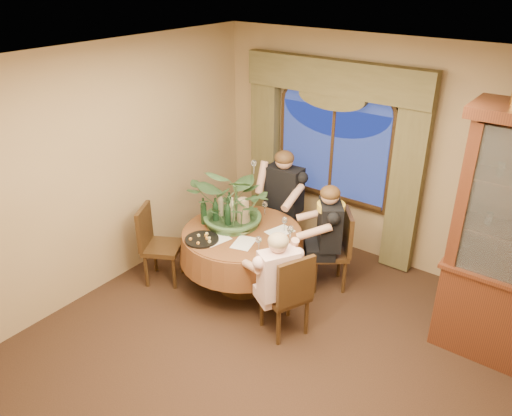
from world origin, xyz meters
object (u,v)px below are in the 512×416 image
Objects in this scene: wine_bottle_0 at (204,211)px; wine_bottle_2 at (216,211)px; chair_back at (275,215)px; chair_back_right at (329,250)px; chair_right at (284,292)px; chair_front_left at (162,245)px; wine_bottle_1 at (232,211)px; wine_bottle_4 at (221,205)px; person_back at (284,203)px; centerpiece_plant at (236,173)px; wine_bottle_3 at (229,205)px; stoneware_vase at (243,211)px; wine_bottle_5 at (228,215)px; dining_table at (242,259)px; person_pink at (278,287)px; person_scarf at (329,238)px; olive_bowl at (244,231)px.

wine_bottle_2 is at bearing 35.88° from wine_bottle_0.
chair_back_right is at bearing 148.70° from chair_back.
chair_front_left is (-1.69, -0.09, 0.00)m from chair_right.
wine_bottle_4 is (-0.20, 0.03, 0.00)m from wine_bottle_1.
person_back reaches higher than wine_bottle_1.
chair_front_left is 0.83× the size of centerpiece_plant.
wine_bottle_1 is 0.16m from wine_bottle_3.
stoneware_vase is 0.30m from wine_bottle_4.
person_back is at bearing 158.10° from chair_back.
chair_front_left is 2.91× the size of wine_bottle_1.
wine_bottle_1 is at bearing 77.04° from person_back.
person_back reaches higher than wine_bottle_5.
wine_bottle_1 is (-0.20, 0.08, 0.54)m from dining_table.
wine_bottle_0 is 1.00× the size of wine_bottle_1.
wine_bottle_5 is (-0.18, -0.03, 0.54)m from dining_table.
wine_bottle_0 reaches higher than chair_back_right.
person_pink is 3.68× the size of wine_bottle_5.
wine_bottle_4 is at bearing 175.70° from centerpiece_plant.
person_scarf reaches higher than person_pink.
stoneware_vase is 0.27× the size of centerpiece_plant.
wine_bottle_0 reaches higher than dining_table.
dining_table is at bearing 90.00° from chair_back_right.
person_scarf reaches higher than chair_back.
dining_table is at bearing -28.37° from wine_bottle_3.
wine_bottle_0 reaches higher than chair_right.
person_pink is 1.40m from wine_bottle_0.
wine_bottle_1 is at bearing 80.65° from person_scarf.
chair_back_right is at bearing 28.27° from wine_bottle_1.
chair_back is at bearing -13.32° from person_back.
person_back is at bearing 31.39° from chair_back_right.
chair_front_left is at bearing -137.47° from wine_bottle_0.
wine_bottle_1 is at bearing -138.54° from stoneware_vase.
dining_table is at bearing 90.00° from person_scarf.
dining_table is 1.04m from centerpiece_plant.
chair_back and chair_front_left have the same top height.
chair_back_right is at bearing 32.84° from person_pink.
wine_bottle_4 is (-1.25, 0.49, 0.44)m from chair_right.
chair_right is 1.00× the size of chair_back_right.
person_back reaches higher than chair_back_right.
wine_bottle_2 is (-0.15, -1.02, 0.44)m from chair_back.
chair_back is 0.92m from stoneware_vase.
wine_bottle_4 is at bearing 113.69° from chair_front_left.
person_pink is (0.04, -1.12, 0.13)m from chair_back_right.
olive_bowl is at bearing -1.25° from wine_bottle_5.
wine_bottle_0 is (-0.52, -0.09, 0.14)m from olive_bowl.
wine_bottle_2 is at bearing 98.54° from chair_right.
wine_bottle_2 is (-0.21, -0.13, -0.48)m from centerpiece_plant.
centerpiece_plant reaches higher than person_back.
person_scarf is at bearing 35.94° from dining_table.
chair_back is 1.21m from wine_bottle_0.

